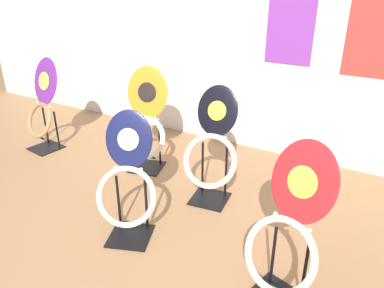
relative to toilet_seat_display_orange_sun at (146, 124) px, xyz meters
The scene contains 6 objects.
wall_back 1.48m from the toilet_seat_display_orange_sun, 48.76° to the left, with size 8.00×0.07×2.60m.
toilet_seat_display_orange_sun is the anchor object (origin of this frame).
toilet_seat_display_crimson_swirl 1.77m from the toilet_seat_display_orange_sun, 29.89° to the right, with size 0.46×0.43×0.91m.
toilet_seat_display_jazz_black 0.77m from the toilet_seat_display_orange_sun, 13.97° to the right, with size 0.45×0.39×0.89m.
toilet_seat_display_navy_moon 0.98m from the toilet_seat_display_orange_sun, 60.95° to the right, with size 0.45×0.42×0.86m.
toilet_seat_display_purple_note 1.14m from the toilet_seat_display_orange_sun, behind, with size 0.41×0.38×0.90m.
Camera 1 is at (1.08, -0.85, 1.65)m, focal length 35.00 mm.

